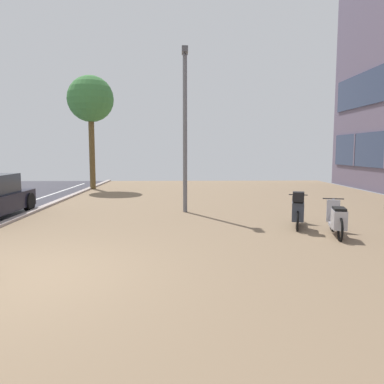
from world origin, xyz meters
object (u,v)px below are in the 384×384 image
(lamp_post, at_px, (185,122))
(scooter_near, at_px, (298,210))
(street_tree, at_px, (91,100))
(scooter_mid, at_px, (337,220))

(lamp_post, bearing_deg, scooter_near, -42.19)
(lamp_post, bearing_deg, street_tree, 122.00)
(scooter_near, bearing_deg, street_tree, 126.78)
(scooter_near, distance_m, lamp_post, 4.77)
(scooter_near, bearing_deg, lamp_post, 137.81)
(scooter_near, height_order, scooter_mid, scooter_near)
(scooter_mid, distance_m, lamp_post, 5.84)
(scooter_mid, height_order, lamp_post, lamp_post)
(lamp_post, bearing_deg, scooter_mid, -46.09)
(scooter_mid, relative_size, street_tree, 0.29)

